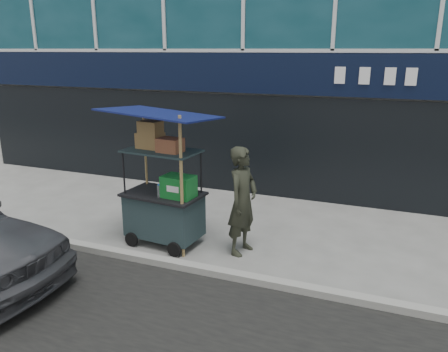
% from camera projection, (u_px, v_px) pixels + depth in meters
% --- Properties ---
extents(ground, '(80.00, 80.00, 0.00)m').
position_uv_depth(ground, '(167.00, 260.00, 7.40)').
color(ground, slate).
rests_on(ground, ground).
extents(curb, '(80.00, 0.18, 0.12)m').
position_uv_depth(curb, '(161.00, 262.00, 7.21)').
color(curb, gray).
rests_on(curb, ground).
extents(vendor_cart, '(1.95, 1.47, 2.49)m').
position_uv_depth(vendor_cart, '(164.00, 198.00, 7.80)').
color(vendor_cart, '#1A292D').
rests_on(vendor_cart, ground).
extents(vendor_man, '(0.58, 0.77, 1.89)m').
position_uv_depth(vendor_man, '(243.00, 201.00, 7.43)').
color(vendor_man, '#25281D').
rests_on(vendor_man, ground).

